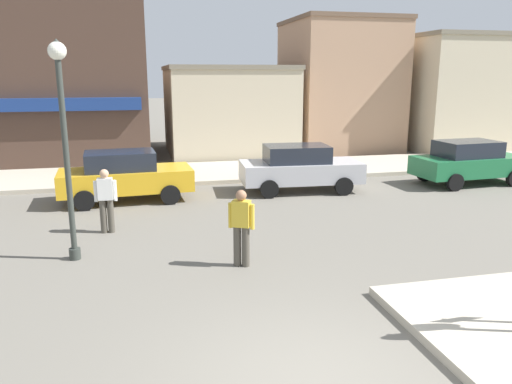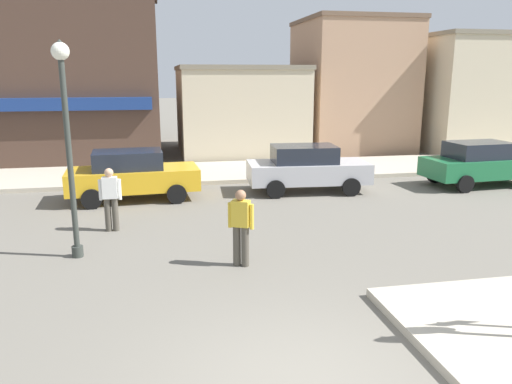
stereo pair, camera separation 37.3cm
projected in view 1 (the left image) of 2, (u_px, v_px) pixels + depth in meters
kerb_far at (195, 173)px, 19.64m from camera, size 80.00×4.00×0.15m
lamp_post at (63, 121)px, 10.02m from camera, size 0.36×0.36×4.54m
parked_car_nearest at (125, 175)px, 15.44m from camera, size 4.10×2.07×1.56m
parked_car_second at (300, 167)px, 16.76m from camera, size 4.10×2.08×1.56m
parked_car_third at (469, 162)px, 17.87m from camera, size 4.10×2.07×1.56m
pedestrian_crossing_near at (106, 199)px, 12.30m from camera, size 0.55×0.23×1.61m
pedestrian_crossing_far at (241, 226)px, 10.13m from camera, size 0.53×0.36×1.61m
building_corner_shop at (17, 71)px, 23.20m from camera, size 12.06×9.45×7.99m
building_storefront_left_near at (226, 110)px, 24.92m from camera, size 5.92×6.81×4.26m
building_storefront_left_mid at (339, 85)px, 25.97m from camera, size 5.26×5.62×6.59m
building_storefront_right_near at (459, 92)px, 27.44m from camera, size 7.70×7.76×5.82m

